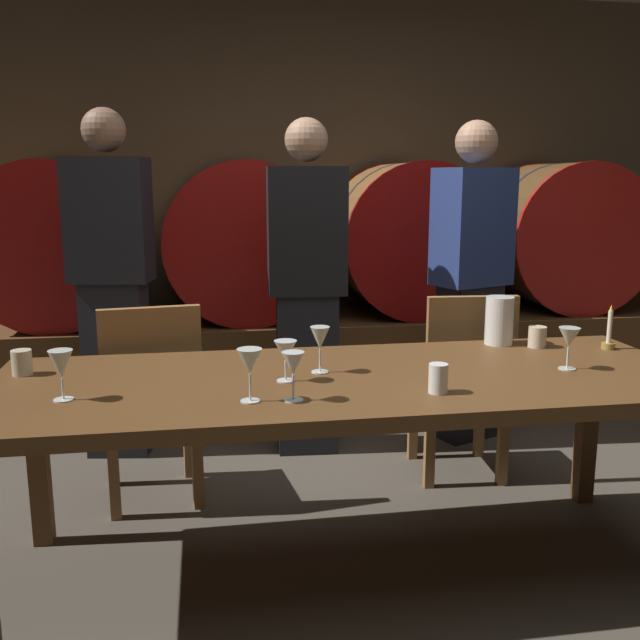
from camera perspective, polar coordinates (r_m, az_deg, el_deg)
ground_plane at (r=2.76m, az=8.33°, el=-18.64°), size 8.17×8.17×0.00m
back_wall at (r=4.98m, az=-0.66°, el=10.41°), size 6.28×0.24×2.58m
barrel_shelf at (r=4.58m, az=0.42°, el=-2.69°), size 5.65×0.90×0.53m
wine_barrel_far_left at (r=4.47m, az=-20.43°, el=5.87°), size 0.97×0.77×0.97m
wine_barrel_center_left at (r=4.40m, az=-6.20°, el=6.43°), size 0.97×0.77×0.97m
wine_barrel_center_right at (r=4.58m, az=7.11°, el=6.61°), size 0.97×0.77×0.97m
wine_barrel_far_right at (r=4.98m, az=18.87°, el=6.47°), size 0.97×0.77×0.97m
dining_table at (r=2.42m, az=2.43°, el=-6.03°), size 2.40×0.87×0.72m
chair_left at (r=3.04m, az=-13.52°, el=-5.91°), size 0.45×0.45×0.88m
chair_right at (r=3.29m, az=11.53°, el=-4.54°), size 0.43×0.43×0.88m
guest_left at (r=3.60m, az=-16.49°, el=2.93°), size 0.41×0.30×1.71m
guest_center at (r=3.49m, az=-1.08°, el=2.78°), size 0.39×0.26×1.67m
guest_right at (r=3.75m, az=12.13°, el=3.18°), size 0.44×0.36×1.67m
candle_center at (r=2.98m, az=22.40°, el=-1.31°), size 0.05×0.05×0.18m
pitcher at (r=2.92m, az=14.35°, el=-0.05°), size 0.11×0.11×0.19m
wine_glass_far_left at (r=2.24m, az=-20.28°, el=-3.49°), size 0.07×0.07×0.16m
wine_glass_left at (r=2.10m, az=-5.73°, el=-3.49°), size 0.08×0.08×0.16m
wine_glass_center_left at (r=2.10m, az=-2.20°, el=-3.68°), size 0.07×0.07×0.15m
wine_glass_center_right at (r=2.31m, az=-2.82°, el=-2.59°), size 0.08×0.08×0.14m
wine_glass_right at (r=2.41m, az=-0.00°, el=-1.59°), size 0.07×0.07×0.16m
wine_glass_far_right at (r=2.60m, az=19.57°, el=-1.44°), size 0.07×0.07×0.15m
cup_left at (r=2.60m, az=-23.05°, el=-3.19°), size 0.07×0.07×0.09m
cup_center at (r=2.22m, az=9.57°, el=-4.70°), size 0.06×0.06×0.09m
cup_right at (r=2.92m, az=17.23°, el=-1.32°), size 0.07×0.07×0.08m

